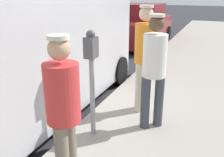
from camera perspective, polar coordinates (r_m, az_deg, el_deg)
The scene contains 8 objects.
ground_plane at distance 4.83m, azimuth -16.47°, elevation -7.75°, with size 80.00×80.00×0.00m, color #2D2D33.
parking_meter_near at distance 3.36m, azimuth -4.72°, elevation 2.77°, with size 0.14×0.18×1.52m.
pedestrian_in_red at distance 2.47m, azimuth -11.12°, elevation -6.44°, with size 0.34×0.36×1.63m.
pedestrian_in_white at distance 3.63m, azimuth 9.64°, elevation 2.90°, with size 0.34×0.34×1.70m.
pedestrian_in_orange at distance 4.17m, azimuth 7.49°, elevation 5.94°, with size 0.34×0.34×1.78m.
parked_van at distance 4.52m, azimuth -19.63°, elevation 5.67°, with size 2.15×5.21×2.15m.
parked_sedan_ahead at distance 10.83m, azimuth 6.40°, elevation 11.86°, with size 2.00×4.43×1.65m.
fire_hydrant at distance 6.87m, azimuth 10.63°, elevation 5.81°, with size 0.24×0.24×0.86m.
Camera 1 is at (2.86, -3.26, 2.13)m, focal length 39.92 mm.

